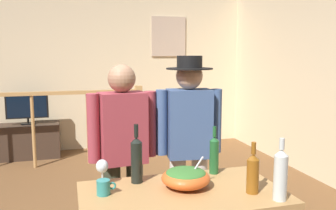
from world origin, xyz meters
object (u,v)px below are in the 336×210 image
object	(u,v)px
wine_bottle_dark	(136,159)
salad_bowl	(186,177)
stair_railing	(72,116)
person_standing_right	(189,138)
wine_glass	(102,167)
wine_bottle_clear	(281,174)
wine_bottle_green	(214,154)
wine_bottle_amber	(253,173)
flat_screen_tv	(27,107)
serving_table	(182,204)
person_standing_left	(123,148)
framed_picture	(169,36)
mug_teal	(104,187)
tv_console	(29,141)

from	to	relation	value
wine_bottle_dark	salad_bowl	bearing A→B (deg)	-30.84
stair_railing	person_standing_right	size ratio (longest dim) A/B	1.95
salad_bowl	wine_glass	bearing A→B (deg)	160.11
wine_bottle_clear	wine_bottle_green	size ratio (longest dim) A/B	1.08
wine_bottle_green	wine_glass	bearing A→B (deg)	-178.55
wine_bottle_amber	person_standing_right	size ratio (longest dim) A/B	0.20
wine_glass	wine_bottle_amber	size ratio (longest dim) A/B	0.53
wine_bottle_clear	flat_screen_tv	bearing A→B (deg)	113.91
serving_table	person_standing_left	bearing A→B (deg)	112.09
serving_table	wine_bottle_green	size ratio (longest dim) A/B	3.68
wine_bottle_clear	framed_picture	bearing A→B (deg)	82.80
flat_screen_tv	mug_teal	size ratio (longest dim) A/B	5.18
person_standing_left	tv_console	bearing A→B (deg)	-78.69
tv_console	wine_bottle_dark	size ratio (longest dim) A/B	2.31
wine_bottle_clear	serving_table	bearing A→B (deg)	151.91
flat_screen_tv	wine_bottle_amber	distance (m)	4.17
framed_picture	wine_bottle_dark	distance (m)	4.11
flat_screen_tv	tv_console	bearing A→B (deg)	90.00
wine_glass	wine_bottle_clear	distance (m)	1.09
flat_screen_tv	person_standing_left	world-z (taller)	person_standing_left
person_standing_right	salad_bowl	bearing A→B (deg)	75.89
person_standing_right	person_standing_left	bearing A→B (deg)	6.54
tv_console	serving_table	bearing A→B (deg)	-71.39
stair_railing	tv_console	xyz separation A→B (m)	(-0.64, 0.55, -0.45)
framed_picture	stair_railing	size ratio (longest dim) A/B	0.22
framed_picture	wine_bottle_clear	world-z (taller)	framed_picture
person_standing_left	wine_bottle_amber	bearing A→B (deg)	123.86
stair_railing	wine_bottle_amber	size ratio (longest dim) A/B	9.68
mug_teal	wine_glass	bearing A→B (deg)	87.44
tv_console	flat_screen_tv	distance (m)	0.53
wine_bottle_dark	person_standing_left	bearing A→B (deg)	93.20
stair_railing	salad_bowl	xyz separation A→B (m)	(0.66, -3.11, 0.11)
wine_bottle_amber	mug_teal	world-z (taller)	wine_bottle_amber
salad_bowl	person_standing_left	xyz separation A→B (m)	(-0.31, 0.59, 0.06)
wine_bottle_dark	person_standing_right	size ratio (longest dim) A/B	0.25
stair_railing	person_standing_right	distance (m)	2.68
salad_bowl	person_standing_left	world-z (taller)	person_standing_left
flat_screen_tv	person_standing_right	distance (m)	3.40
wine_bottle_clear	wine_bottle_dark	world-z (taller)	wine_bottle_dark
wine_bottle_amber	person_standing_left	bearing A→B (deg)	130.40
wine_bottle_clear	mug_teal	size ratio (longest dim) A/B	3.11
framed_picture	wine_bottle_green	bearing A→B (deg)	-100.94
wine_bottle_clear	person_standing_right	xyz separation A→B (m)	(-0.24, 0.92, 0.02)
salad_bowl	mug_teal	size ratio (longest dim) A/B	2.63
wine_bottle_amber	person_standing_left	size ratio (longest dim) A/B	0.21
flat_screen_tv	wine_bottle_dark	distance (m)	3.61
serving_table	person_standing_right	distance (m)	0.75
tv_console	wine_bottle_green	distance (m)	3.85
wine_bottle_dark	wine_bottle_green	world-z (taller)	wine_bottle_dark
wine_glass	wine_bottle_dark	distance (m)	0.22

